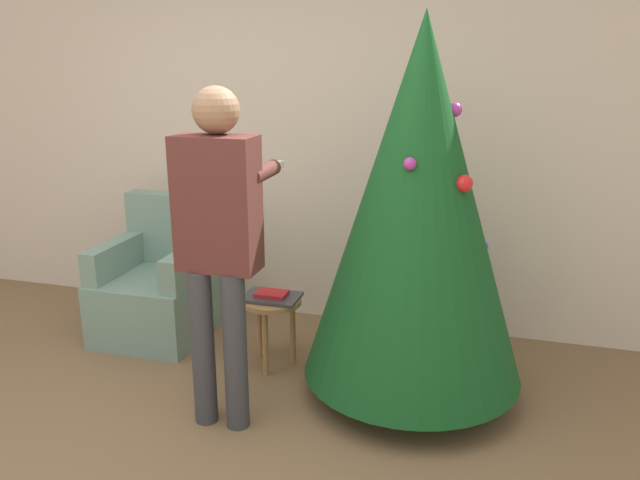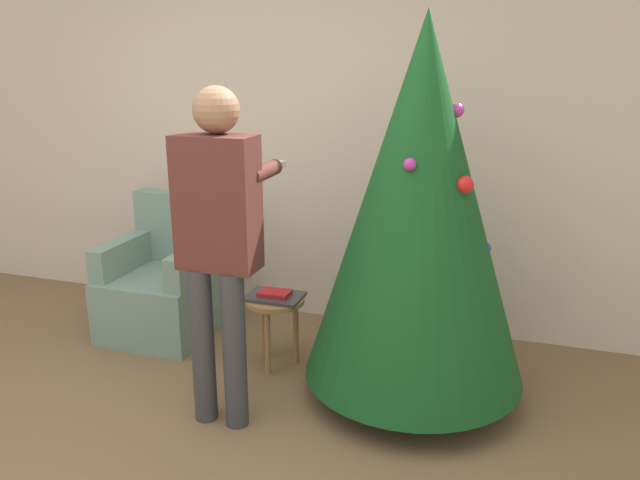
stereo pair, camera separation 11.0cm
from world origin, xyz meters
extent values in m
cube|color=beige|center=(0.00, 2.23, 1.35)|extent=(8.00, 0.06, 2.70)
cylinder|color=brown|center=(1.07, 1.28, 0.07)|extent=(0.10, 0.10, 0.14)
cone|color=#144C1E|center=(1.07, 1.28, 1.11)|extent=(1.20, 1.20, 1.94)
sphere|color=#B23399|center=(1.23, 1.31, 1.59)|extent=(0.07, 0.07, 0.07)
sphere|color=red|center=(1.30, 1.15, 1.25)|extent=(0.09, 0.09, 0.09)
sphere|color=#B23399|center=(1.05, 1.05, 1.35)|extent=(0.06, 0.06, 0.06)
sphere|color=#2856B2|center=(1.41, 1.47, 0.85)|extent=(0.06, 0.06, 0.06)
cube|color=gray|center=(-0.71, 1.59, 0.21)|extent=(0.68, 0.74, 0.43)
cube|color=gray|center=(-0.71, 1.89, 0.68)|extent=(0.68, 0.14, 0.50)
cube|color=gray|center=(-0.99, 1.59, 0.54)|extent=(0.12, 0.66, 0.22)
cube|color=gray|center=(-0.43, 1.59, 0.54)|extent=(0.12, 0.66, 0.22)
cylinder|color=#38383D|center=(0.08, 0.70, 0.42)|extent=(0.12, 0.12, 0.83)
cylinder|color=#38383D|center=(0.26, 0.70, 0.42)|extent=(0.12, 0.12, 0.83)
cube|color=#562823|center=(0.17, 0.76, 1.16)|extent=(0.40, 0.20, 0.66)
sphere|color=#936B4C|center=(0.17, 0.80, 1.61)|extent=(0.23, 0.23, 0.23)
cylinder|color=#562823|center=(0.00, 0.95, 1.30)|extent=(0.08, 0.30, 0.08)
cylinder|color=#562823|center=(0.34, 0.95, 1.30)|extent=(0.08, 0.30, 0.08)
cube|color=white|center=(0.34, 1.14, 1.30)|extent=(0.04, 0.14, 0.04)
cylinder|color=#A37547|center=(0.21, 1.37, 0.43)|extent=(0.36, 0.36, 0.03)
cylinder|color=#A37547|center=(0.21, 1.25, 0.21)|extent=(0.04, 0.04, 0.41)
cylinder|color=#A37547|center=(0.32, 1.44, 0.21)|extent=(0.04, 0.04, 0.41)
cylinder|color=#A37547|center=(0.10, 1.44, 0.21)|extent=(0.04, 0.04, 0.41)
cube|color=#38383D|center=(0.21, 1.37, 0.45)|extent=(0.34, 0.23, 0.02)
cube|color=#B21E23|center=(0.21, 1.37, 0.48)|extent=(0.18, 0.13, 0.02)
camera|label=1|loc=(1.45, -1.91, 1.85)|focal=35.00mm
camera|label=2|loc=(1.55, -1.88, 1.85)|focal=35.00mm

